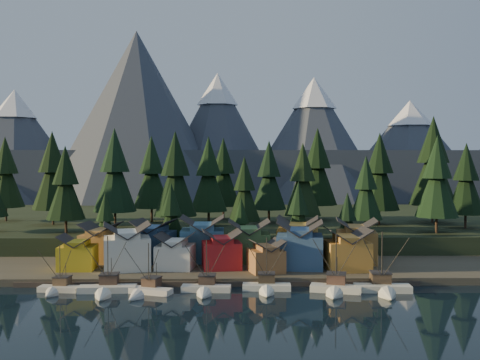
{
  "coord_description": "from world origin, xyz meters",
  "views": [
    {
      "loc": [
        2.87,
        -89.65,
        24.68
      ],
      "look_at": [
        4.6,
        30.0,
        20.5
      ],
      "focal_mm": 40.0,
      "sensor_mm": 36.0,
      "label": 1
    }
  ],
  "objects_px": {
    "boat_1": "(106,282)",
    "boat_3": "(206,282)",
    "house_front_1": "(127,245)",
    "boat_6": "(384,280)",
    "boat_4": "(267,280)",
    "house_back_0": "(101,241)",
    "boat_0": "(57,282)",
    "house_front_0": "(78,251)",
    "boat_2": "(144,285)",
    "boat_5": "(335,280)",
    "house_back_1": "(154,240)"
  },
  "relations": [
    {
      "from": "boat_0",
      "to": "boat_5",
      "type": "distance_m",
      "value": 52.3
    },
    {
      "from": "boat_3",
      "to": "house_front_1",
      "type": "xyz_separation_m",
      "value": [
        -17.62,
        14.77,
        4.7
      ]
    },
    {
      "from": "house_front_1",
      "to": "boat_1",
      "type": "bearing_deg",
      "value": -106.5
    },
    {
      "from": "boat_1",
      "to": "house_back_1",
      "type": "height_order",
      "value": "house_back_1"
    },
    {
      "from": "boat_2",
      "to": "boat_5",
      "type": "xyz_separation_m",
      "value": [
        35.57,
        0.6,
        0.53
      ]
    },
    {
      "from": "boat_3",
      "to": "boat_6",
      "type": "bearing_deg",
      "value": 2.07
    },
    {
      "from": "boat_0",
      "to": "boat_3",
      "type": "bearing_deg",
      "value": 6.03
    },
    {
      "from": "boat_1",
      "to": "boat_3",
      "type": "xyz_separation_m",
      "value": [
        18.53,
        0.49,
        -0.1
      ]
    },
    {
      "from": "boat_6",
      "to": "house_front_1",
      "type": "height_order",
      "value": "house_front_1"
    },
    {
      "from": "boat_1",
      "to": "boat_5",
      "type": "bearing_deg",
      "value": -3.04
    },
    {
      "from": "house_front_0",
      "to": "house_front_1",
      "type": "height_order",
      "value": "house_front_1"
    },
    {
      "from": "house_front_1",
      "to": "boat_0",
      "type": "bearing_deg",
      "value": -139.02
    },
    {
      "from": "boat_0",
      "to": "house_front_1",
      "type": "height_order",
      "value": "house_front_1"
    },
    {
      "from": "boat_0",
      "to": "boat_2",
      "type": "relative_size",
      "value": 0.94
    },
    {
      "from": "boat_5",
      "to": "house_front_0",
      "type": "xyz_separation_m",
      "value": [
        -52.47,
        15.46,
        3.0
      ]
    },
    {
      "from": "boat_2",
      "to": "boat_6",
      "type": "xyz_separation_m",
      "value": [
        44.67,
        0.54,
        0.52
      ]
    },
    {
      "from": "boat_4",
      "to": "house_back_0",
      "type": "distance_m",
      "value": 43.36
    },
    {
      "from": "boat_0",
      "to": "boat_3",
      "type": "xyz_separation_m",
      "value": [
        27.97,
        -0.49,
        0.08
      ]
    },
    {
      "from": "house_front_0",
      "to": "boat_1",
      "type": "bearing_deg",
      "value": -59.09
    },
    {
      "from": "house_back_1",
      "to": "house_front_0",
      "type": "bearing_deg",
      "value": -138.6
    },
    {
      "from": "boat_2",
      "to": "boat_4",
      "type": "bearing_deg",
      "value": 25.17
    },
    {
      "from": "boat_1",
      "to": "house_front_0",
      "type": "xyz_separation_m",
      "value": [
        -9.62,
        15.16,
        3.3
      ]
    },
    {
      "from": "boat_0",
      "to": "boat_1",
      "type": "xyz_separation_m",
      "value": [
        9.44,
        -0.98,
        0.17
      ]
    },
    {
      "from": "boat_0",
      "to": "boat_4",
      "type": "bearing_deg",
      "value": 7.7
    },
    {
      "from": "boat_6",
      "to": "house_front_0",
      "type": "relative_size",
      "value": 1.66
    },
    {
      "from": "boat_1",
      "to": "boat_4",
      "type": "bearing_deg",
      "value": 0.11
    },
    {
      "from": "boat_1",
      "to": "boat_6",
      "type": "height_order",
      "value": "boat_6"
    },
    {
      "from": "boat_0",
      "to": "house_back_1",
      "type": "xyz_separation_m",
      "value": [
        14.83,
        22.64,
        4.64
      ]
    },
    {
      "from": "boat_5",
      "to": "boat_6",
      "type": "relative_size",
      "value": 0.97
    },
    {
      "from": "boat_4",
      "to": "house_back_0",
      "type": "bearing_deg",
      "value": 151.93
    },
    {
      "from": "boat_5",
      "to": "house_front_1",
      "type": "relative_size",
      "value": 1.07
    },
    {
      "from": "boat_2",
      "to": "house_back_0",
      "type": "bearing_deg",
      "value": 138.85
    },
    {
      "from": "boat_3",
      "to": "boat_1",
      "type": "bearing_deg",
      "value": -174.93
    },
    {
      "from": "boat_3",
      "to": "house_back_1",
      "type": "bearing_deg",
      "value": 123.16
    },
    {
      "from": "boat_0",
      "to": "boat_3",
      "type": "relative_size",
      "value": 0.91
    },
    {
      "from": "boat_3",
      "to": "boat_6",
      "type": "distance_m",
      "value": 33.42
    },
    {
      "from": "house_front_0",
      "to": "boat_4",
      "type": "bearing_deg",
      "value": -20.55
    },
    {
      "from": "boat_3",
      "to": "boat_6",
      "type": "xyz_separation_m",
      "value": [
        33.41,
        -0.86,
        0.39
      ]
    },
    {
      "from": "boat_6",
      "to": "house_back_0",
      "type": "xyz_separation_m",
      "value": [
        -58.73,
        24.25,
        3.83
      ]
    },
    {
      "from": "boat_0",
      "to": "boat_1",
      "type": "bearing_deg",
      "value": 1.11
    },
    {
      "from": "boat_0",
      "to": "boat_4",
      "type": "relative_size",
      "value": 0.88
    },
    {
      "from": "boat_0",
      "to": "house_back_0",
      "type": "relative_size",
      "value": 1.06
    },
    {
      "from": "house_front_1",
      "to": "house_front_0",
      "type": "bearing_deg",
      "value": 167.5
    },
    {
      "from": "boat_2",
      "to": "house_back_0",
      "type": "height_order",
      "value": "house_back_0"
    },
    {
      "from": "house_back_0",
      "to": "house_back_1",
      "type": "relative_size",
      "value": 0.91
    },
    {
      "from": "boat_1",
      "to": "boat_3",
      "type": "height_order",
      "value": "boat_1"
    },
    {
      "from": "boat_0",
      "to": "boat_6",
      "type": "distance_m",
      "value": 61.4
    },
    {
      "from": "house_back_0",
      "to": "house_back_1",
      "type": "distance_m",
      "value": 12.18
    },
    {
      "from": "house_front_0",
      "to": "boat_3",
      "type": "bearing_deg",
      "value": -29.01
    },
    {
      "from": "boat_2",
      "to": "boat_6",
      "type": "height_order",
      "value": "boat_6"
    }
  ]
}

